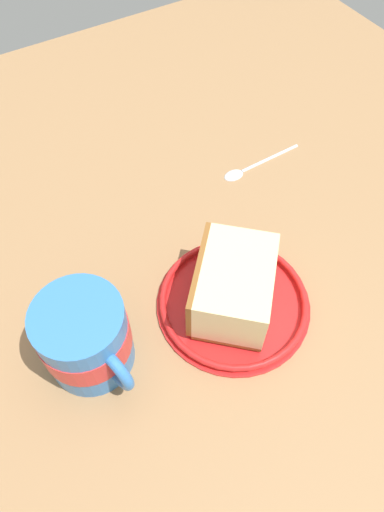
{
  "coord_description": "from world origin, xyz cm",
  "views": [
    {
      "loc": [
        -24.33,
        15.38,
        47.94
      ],
      "look_at": [
        2.42,
        -0.54,
        3.0
      ],
      "focal_mm": 32.59,
      "sensor_mm": 36.0,
      "label": 1
    }
  ],
  "objects_px": {
    "tea_mug": "(86,338)",
    "small_plate": "(233,301)",
    "cake_slice": "(233,286)",
    "teaspoon": "(247,168)"
  },
  "relations": [
    {
      "from": "tea_mug",
      "to": "teaspoon",
      "type": "height_order",
      "value": "tea_mug"
    },
    {
      "from": "cake_slice",
      "to": "small_plate",
      "type": "bearing_deg",
      "value": -132.31
    },
    {
      "from": "cake_slice",
      "to": "tea_mug",
      "type": "xyz_separation_m",
      "value": [
        0.02,
        0.16,
        0.01
      ]
    },
    {
      "from": "teaspoon",
      "to": "cake_slice",
      "type": "bearing_deg",
      "value": 140.67
    },
    {
      "from": "small_plate",
      "to": "cake_slice",
      "type": "distance_m",
      "value": 0.03
    },
    {
      "from": "cake_slice",
      "to": "tea_mug",
      "type": "distance_m",
      "value": 0.17
    },
    {
      "from": "tea_mug",
      "to": "small_plate",
      "type": "bearing_deg",
      "value": -97.88
    },
    {
      "from": "small_plate",
      "to": "teaspoon",
      "type": "xyz_separation_m",
      "value": [
        0.17,
        -0.14,
        -0.0
      ]
    },
    {
      "from": "cake_slice",
      "to": "teaspoon",
      "type": "distance_m",
      "value": 0.23
    },
    {
      "from": "cake_slice",
      "to": "tea_mug",
      "type": "relative_size",
      "value": 1.17
    }
  ]
}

